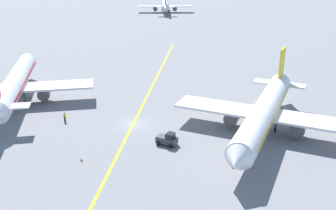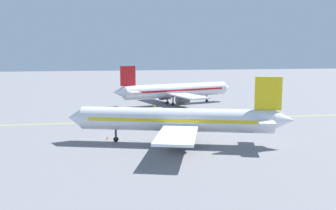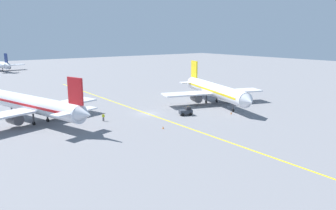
{
  "view_description": "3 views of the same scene",
  "coord_description": "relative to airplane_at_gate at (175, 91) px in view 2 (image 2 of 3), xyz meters",
  "views": [
    {
      "loc": [
        12.17,
        -57.13,
        26.17
      ],
      "look_at": [
        5.42,
        3.03,
        2.49
      ],
      "focal_mm": 42.0,
      "sensor_mm": 36.0,
      "label": 1
    },
    {
      "loc": [
        79.5,
        -13.79,
        14.61
      ],
      "look_at": [
        4.33,
        0.27,
        3.83
      ],
      "focal_mm": 42.0,
      "sensor_mm": 36.0,
      "label": 2
    },
    {
      "loc": [
        -40.86,
        -63.08,
        17.98
      ],
      "look_at": [
        1.88,
        -5.53,
        2.81
      ],
      "focal_mm": 35.0,
      "sensor_mm": 36.0,
      "label": 3
    }
  ],
  "objects": [
    {
      "name": "ground_plane",
      "position": [
        23.19,
        -7.42,
        -3.71
      ],
      "size": [
        400.0,
        400.0,
        0.0
      ],
      "primitive_type": "plane",
      "color": "slate"
    },
    {
      "name": "apron_yellow_centreline",
      "position": [
        23.19,
        -7.42,
        -3.71
      ],
      "size": [
        1.66,
        120.0,
        0.01
      ],
      "primitive_type": "cube",
      "rotation": [
        0.0,
        0.0,
        -0.01
      ],
      "color": "yellow",
      "rests_on": "ground"
    },
    {
      "name": "airplane_at_gate",
      "position": [
        0.0,
        0.0,
        0.0
      ],
      "size": [
        28.31,
        34.84,
        10.6
      ],
      "color": "silver",
      "rests_on": "ground"
    },
    {
      "name": "airplane_adjacent_stand",
      "position": [
        43.78,
        -8.54,
        0.0
      ],
      "size": [
        28.27,
        34.74,
        10.6
      ],
      "color": "white",
      "rests_on": "ground"
    },
    {
      "name": "baggage_tug_dark",
      "position": [
        29.6,
        -13.87,
        -2.81
      ],
      "size": [
        3.33,
        2.54,
        2.11
      ],
      "color": "#333842",
      "rests_on": "ground"
    },
    {
      "name": "ground_crew_worker",
      "position": [
        11.83,
        -7.44,
        -2.8
      ],
      "size": [
        0.53,
        0.36,
        1.68
      ],
      "color": "#23232D",
      "rests_on": "ground"
    },
    {
      "name": "traffic_cone_near_nose",
      "position": [
        38.71,
        -19.44,
        -3.43
      ],
      "size": [
        0.32,
        0.32,
        0.55
      ],
      "primitive_type": "cone",
      "color": "orange",
      "rests_on": "ground"
    },
    {
      "name": "traffic_cone_mid_apron",
      "position": [
        18.69,
        -19.91,
        -3.43
      ],
      "size": [
        0.32,
        0.32,
        0.55
      ],
      "primitive_type": "cone",
      "color": "orange",
      "rests_on": "ground"
    }
  ]
}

